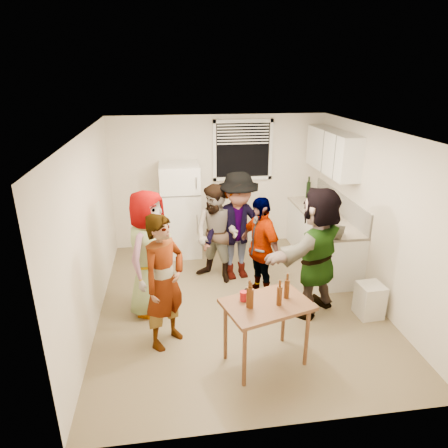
{
  "coord_description": "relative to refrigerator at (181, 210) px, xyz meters",
  "views": [
    {
      "loc": [
        -0.93,
        -5.06,
        3.23
      ],
      "look_at": [
        -0.17,
        0.29,
        1.15
      ],
      "focal_mm": 32.0,
      "sensor_mm": 36.0,
      "label": 1
    }
  ],
  "objects": [
    {
      "name": "room",
      "position": [
        0.75,
        -1.88,
        -0.85
      ],
      "size": [
        4.0,
        4.5,
        2.5
      ],
      "primitive_type": null,
      "color": "silver",
      "rests_on": "ground"
    },
    {
      "name": "window",
      "position": [
        1.2,
        0.33,
        1.0
      ],
      "size": [
        1.12,
        0.1,
        1.06
      ],
      "primitive_type": null,
      "color": "white",
      "rests_on": "room"
    },
    {
      "name": "refrigerator",
      "position": [
        0.0,
        0.0,
        0.0
      ],
      "size": [
        0.7,
        0.7,
        1.7
      ],
      "primitive_type": "cube",
      "color": "white",
      "rests_on": "ground"
    },
    {
      "name": "counter_lower",
      "position": [
        2.45,
        -0.73,
        -0.42
      ],
      "size": [
        0.6,
        2.2,
        0.86
      ],
      "primitive_type": "cube",
      "color": "white",
      "rests_on": "ground"
    },
    {
      "name": "countertop",
      "position": [
        2.45,
        -0.73,
        0.03
      ],
      "size": [
        0.64,
        2.22,
        0.04
      ],
      "primitive_type": "cube",
      "color": "beige",
      "rests_on": "counter_lower"
    },
    {
      "name": "backsplash",
      "position": [
        2.74,
        -0.73,
        0.23
      ],
      "size": [
        0.03,
        2.2,
        0.36
      ],
      "primitive_type": "cube",
      "color": "beige",
      "rests_on": "countertop"
    },
    {
      "name": "upper_cabinets",
      "position": [
        2.58,
        -0.53,
        1.1
      ],
      "size": [
        0.34,
        1.6,
        0.7
      ],
      "primitive_type": "cube",
      "color": "white",
      "rests_on": "room"
    },
    {
      "name": "kettle",
      "position": [
        2.4,
        -0.43,
        0.05
      ],
      "size": [
        0.26,
        0.23,
        0.18
      ],
      "primitive_type": null,
      "rotation": [
        0.0,
        0.0,
        0.25
      ],
      "color": "silver",
      "rests_on": "countertop"
    },
    {
      "name": "paper_towel",
      "position": [
        2.43,
        -1.05,
        0.05
      ],
      "size": [
        0.13,
        0.13,
        0.29
      ],
      "primitive_type": "cylinder",
      "color": "white",
      "rests_on": "countertop"
    },
    {
      "name": "wine_bottle",
      "position": [
        2.5,
        0.26,
        0.05
      ],
      "size": [
        0.08,
        0.08,
        0.31
      ],
      "primitive_type": "cylinder",
      "color": "black",
      "rests_on": "countertop"
    },
    {
      "name": "beer_bottle_counter",
      "position": [
        2.35,
        -1.31,
        0.05
      ],
      "size": [
        0.06,
        0.06,
        0.22
      ],
      "primitive_type": "cylinder",
      "color": "#47230C",
      "rests_on": "countertop"
    },
    {
      "name": "blue_cup",
      "position": [
        2.19,
        -1.37,
        0.05
      ],
      "size": [
        0.09,
        0.09,
        0.12
      ],
      "primitive_type": "cylinder",
      "color": "blue",
      "rests_on": "countertop"
    },
    {
      "name": "picture_frame",
      "position": [
        2.67,
        -0.34,
        0.12
      ],
      "size": [
        0.02,
        0.18,
        0.15
      ],
      "primitive_type": "cube",
      "color": "#F4BC4A",
      "rests_on": "countertop"
    },
    {
      "name": "trash_bin",
      "position": [
        2.5,
        -2.47,
        -0.6
      ],
      "size": [
        0.35,
        0.35,
        0.48
      ],
      "primitive_type": "cube",
      "rotation": [
        0.0,
        0.0,
        0.07
      ],
      "color": "beige",
      "rests_on": "ground"
    },
    {
      "name": "serving_table",
      "position": [
        0.83,
        -3.2,
        -0.85
      ],
      "size": [
        1.09,
        0.88,
        0.8
      ],
      "primitive_type": null,
      "rotation": [
        0.0,
        0.0,
        0.29
      ],
      "color": "brown",
      "rests_on": "ground"
    },
    {
      "name": "beer_bottle_table",
      "position": [
        0.62,
        -3.25,
        -0.05
      ],
      "size": [
        0.06,
        0.06,
        0.25
      ],
      "primitive_type": "cylinder",
      "color": "#47230C",
      "rests_on": "serving_table"
    },
    {
      "name": "red_cup",
      "position": [
        0.58,
        -3.11,
        -0.05
      ],
      "size": [
        0.09,
        0.09,
        0.11
      ],
      "primitive_type": "cylinder",
      "color": "#A01418",
      "rests_on": "serving_table"
    },
    {
      "name": "guest_grey",
      "position": [
        -0.5,
        -1.92,
        -0.85
      ],
      "size": [
        2.0,
        1.6,
        0.57
      ],
      "primitive_type": "imported",
      "rotation": [
        0.0,
        0.0,
        1.1
      ],
      "color": "gray",
      "rests_on": "ground"
    },
    {
      "name": "guest_stripe",
      "position": [
        -0.3,
        -2.66,
        -0.85
      ],
      "size": [
        1.68,
        1.64,
        0.41
      ],
      "primitive_type": "imported",
      "rotation": [
        0.0,
        0.0,
        0.81
      ],
      "color": "#141933",
      "rests_on": "ground"
    },
    {
      "name": "guest_back_left",
      "position": [
        0.53,
        -1.13,
        -0.85
      ],
      "size": [
        1.61,
        1.75,
        0.61
      ],
      "primitive_type": "imported",
      "rotation": [
        0.0,
        0.0,
        -0.67
      ],
      "color": "brown",
      "rests_on": "ground"
    },
    {
      "name": "guest_back_right",
      "position": [
        0.87,
        -1.09,
        -0.85
      ],
      "size": [
        1.42,
        1.95,
        0.66
      ],
      "primitive_type": "imported",
      "rotation": [
        0.0,
        0.0,
        0.16
      ],
      "color": "#444449",
      "rests_on": "ground"
    },
    {
      "name": "guest_black",
      "position": [
        1.09,
        -1.71,
        -0.85
      ],
      "size": [
        1.81,
        1.44,
        0.38
      ],
      "primitive_type": "imported",
      "rotation": [
        0.0,
        0.0,
        -1.19
      ],
      "color": "black",
      "rests_on": "ground"
    },
    {
      "name": "guest_orange",
      "position": [
        1.77,
        -2.22,
        -0.85
      ],
      "size": [
        2.46,
        2.49,
        0.54
      ],
      "primitive_type": "imported",
      "rotation": [
        0.0,
        0.0,
        3.76
      ],
      "color": "#E2835B",
      "rests_on": "ground"
    }
  ]
}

